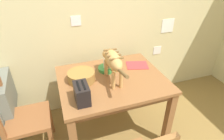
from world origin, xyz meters
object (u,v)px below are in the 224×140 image
cat (113,60)px  saucer_bowl (107,68)px  magazine (137,65)px  wooden_chair_near (24,119)px  wicker_basket (81,76)px  dining_table (112,85)px  book_stack (83,74)px  coffee_mug (108,63)px  toaster (82,93)px

cat → saucer_bowl: cat is taller
magazine → wooden_chair_near: size_ratio=0.26×
wicker_basket → saucer_bowl: bearing=20.7°
dining_table → book_stack: (-0.28, 0.14, 0.11)m
coffee_mug → toaster: toaster is taller
wooden_chair_near → book_stack: bearing=101.7°
cat → toaster: 0.46m
magazine → wicker_basket: (-0.68, -0.10, 0.05)m
saucer_bowl → magazine: bearing=-3.0°
dining_table → coffee_mug: size_ratio=8.58×
toaster → wooden_chair_near: 0.73m
book_stack → magazine: bearing=1.3°
toaster → saucer_bowl: bearing=49.8°
saucer_bowl → book_stack: bearing=-173.2°
wooden_chair_near → toaster: bearing=64.2°
cat → toaster: cat is taller
wicker_basket → toaster: (-0.06, -0.32, 0.03)m
wicker_basket → dining_table: bearing=-10.8°
dining_table → magazine: (0.37, 0.16, 0.10)m
book_stack → wooden_chair_near: bearing=-168.2°
wooden_chair_near → saucer_bowl: bearing=100.1°
toaster → book_stack: bearing=78.2°
coffee_mug → wicker_basket: size_ratio=0.46×
coffee_mug → wicker_basket: (-0.32, -0.12, -0.03)m
book_stack → wooden_chair_near: 0.74m
saucer_bowl → book_stack: (-0.29, -0.03, 0.00)m
dining_table → coffee_mug: coffee_mug is taller
dining_table → wooden_chair_near: size_ratio=1.17×
saucer_bowl → toaster: (-0.37, -0.44, 0.07)m
coffee_mug → wooden_chair_near: 1.03m
saucer_bowl → magazine: (0.36, -0.02, -0.01)m
dining_table → book_stack: bearing=152.9°
dining_table → cat: 0.32m
wicker_basket → toaster: toaster is taller
dining_table → wicker_basket: wicker_basket is taller
book_stack → toaster: size_ratio=0.90×
coffee_mug → wicker_basket: coffee_mug is taller
wicker_basket → toaster: 0.33m
book_stack → cat: bearing=-31.6°
magazine → toaster: toaster is taller
magazine → saucer_bowl: bearing=-166.3°
saucer_bowl → magazine: 0.36m
dining_table → wooden_chair_near: wooden_chair_near is taller
saucer_bowl → book_stack: same height
wicker_basket → book_stack: bearing=71.4°
saucer_bowl → magazine: saucer_bowl is taller
saucer_bowl → wooden_chair_near: size_ratio=0.22×
coffee_mug → book_stack: (-0.29, -0.03, -0.06)m
wooden_chair_near → wicker_basket: bearing=94.6°
wooden_chair_near → coffee_mug: bearing=100.1°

